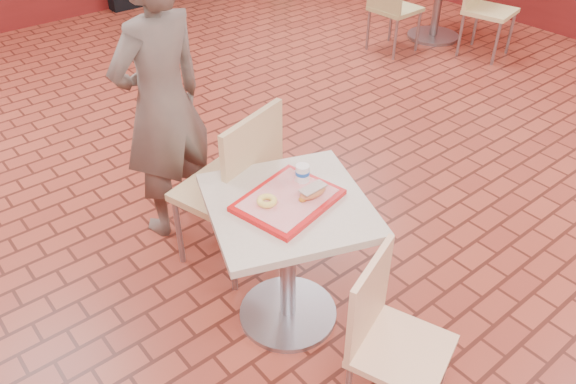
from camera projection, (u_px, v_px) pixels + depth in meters
wainscot_band at (383, 145)px, 3.46m from camera, size 8.00×10.00×1.00m
main_table at (288, 243)px, 2.71m from camera, size 0.72×0.72×0.76m
chair_main_front at (388, 334)px, 2.34m from camera, size 0.48×0.48×0.82m
chair_main_back at (236, 184)px, 3.02m from camera, size 0.58×0.58×1.01m
customer at (162, 104)px, 3.17m from camera, size 0.68×0.51×1.69m
serving_tray at (288, 200)px, 2.56m from camera, size 0.45×0.35×0.03m
ring_donut at (267, 201)px, 2.51m from camera, size 0.12×0.12×0.03m
long_john_donut at (312, 192)px, 2.55m from camera, size 0.16×0.08×0.05m
paper_cup at (302, 173)px, 2.64m from camera, size 0.07×0.07×0.08m
chair_second_left at (391, 3)px, 5.64m from camera, size 0.44×0.44×0.93m
chair_second_front at (484, 1)px, 5.62m from camera, size 0.52×0.52×0.96m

